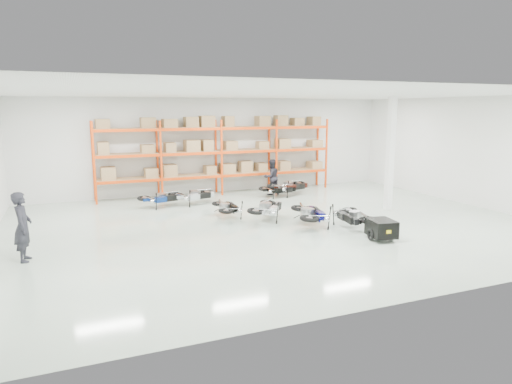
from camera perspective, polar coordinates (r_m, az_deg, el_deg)
name	(u,v)px	position (r m, az deg, el deg)	size (l,w,h in m)	color
room	(276,161)	(15.64, 2.51, 3.93)	(18.00, 18.00, 18.00)	#ABBEAB
pallet_rack	(219,146)	(21.64, -4.69, 5.70)	(11.28, 0.98, 3.62)	#E2400B
structural_column	(390,154)	(18.81, 16.44, 4.60)	(0.25, 0.25, 4.50)	white
moto_blue_centre	(311,210)	(15.75, 6.87, -2.28)	(0.83, 1.87, 1.14)	#060844
moto_silver_left	(268,205)	(16.62, 1.50, -1.60)	(0.81, 1.82, 1.11)	#B5B7BC
moto_black_far_left	(227,205)	(16.98, -3.61, -1.61)	(0.70, 1.59, 0.97)	black
moto_touring_right	(352,213)	(15.83, 11.91, -2.53)	(0.77, 1.73, 1.06)	black
trailer	(381,228)	(14.61, 15.40, -4.40)	(0.85, 1.54, 0.63)	black
moto_back_a	(162,195)	(19.17, -11.71, -0.38)	(0.73, 1.64, 1.00)	navy
moto_back_b	(195,192)	(19.47, -7.67, -0.05)	(0.75, 1.69, 1.03)	#ADB0B6
moto_back_c	(279,187)	(20.93, 2.88, 0.65)	(0.69, 1.55, 0.95)	black
moto_back_d	(289,183)	(21.37, 4.20, 1.08)	(0.82, 1.85, 1.13)	#38100B
person_left	(23,227)	(13.52, -27.15, -3.89)	(0.68, 0.45, 1.87)	#21212A
person_back	(271,177)	(21.46, 1.94, 1.88)	(0.81, 0.63, 1.67)	black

